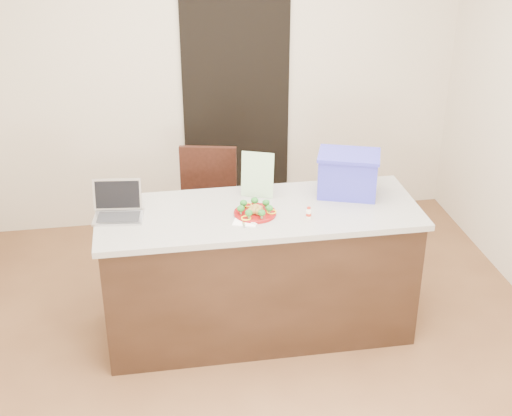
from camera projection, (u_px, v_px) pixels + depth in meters
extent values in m
plane|color=brown|center=(265.00, 350.00, 4.73)|extent=(4.00, 4.00, 0.00)
plane|color=beige|center=(224.00, 70.00, 5.88)|extent=(4.00, 0.00, 4.00)
plane|color=beige|center=(372.00, 397.00, 2.36)|extent=(4.00, 0.00, 4.00)
cube|color=black|center=(236.00, 110.00, 6.04)|extent=(0.90, 0.02, 2.00)
cube|color=black|center=(259.00, 274.00, 4.75)|extent=(2.00, 0.70, 0.88)
cube|color=beige|center=(259.00, 213.00, 4.54)|extent=(2.06, 0.76, 0.04)
cylinder|color=maroon|center=(255.00, 213.00, 4.48)|extent=(0.27, 0.27, 0.02)
torus|color=maroon|center=(255.00, 212.00, 4.48)|extent=(0.27, 0.27, 0.01)
sphere|color=olive|center=(255.00, 209.00, 4.47)|extent=(0.04, 0.04, 0.04)
sphere|color=olive|center=(250.00, 211.00, 4.45)|extent=(0.04, 0.04, 0.04)
sphere|color=olive|center=(253.00, 212.00, 4.44)|extent=(0.04, 0.04, 0.04)
sphere|color=olive|center=(257.00, 212.00, 4.44)|extent=(0.04, 0.04, 0.04)
sphere|color=olive|center=(260.00, 210.00, 4.45)|extent=(0.04, 0.04, 0.04)
sphere|color=olive|center=(260.00, 209.00, 4.47)|extent=(0.04, 0.04, 0.04)
sphere|color=olive|center=(258.00, 207.00, 4.49)|extent=(0.04, 0.04, 0.04)
sphere|color=olive|center=(255.00, 207.00, 4.50)|extent=(0.04, 0.04, 0.04)
sphere|color=olive|center=(251.00, 207.00, 4.49)|extent=(0.04, 0.04, 0.04)
ellipsoid|color=#165419|center=(255.00, 200.00, 4.54)|extent=(0.05, 0.05, 0.04)
ellipsoid|color=#165419|center=(244.00, 203.00, 4.51)|extent=(0.05, 0.05, 0.04)
ellipsoid|color=#165419|center=(241.00, 208.00, 4.44)|extent=(0.05, 0.05, 0.04)
ellipsoid|color=#165419|center=(249.00, 213.00, 4.38)|extent=(0.05, 0.05, 0.04)
ellipsoid|color=#165419|center=(262.00, 213.00, 4.39)|extent=(0.05, 0.05, 0.04)
ellipsoid|color=#165419|center=(269.00, 208.00, 4.44)|extent=(0.05, 0.05, 0.04)
ellipsoid|color=#165419|center=(266.00, 203.00, 4.51)|extent=(0.05, 0.05, 0.04)
torus|color=yellow|center=(247.00, 205.00, 4.55)|extent=(0.06, 0.06, 0.01)
torus|color=yellow|center=(246.00, 218.00, 4.39)|extent=(0.06, 0.06, 0.01)
torus|color=yellow|center=(272.00, 212.00, 4.47)|extent=(0.06, 0.06, 0.01)
cube|color=white|center=(246.00, 221.00, 4.40)|extent=(0.19, 0.19, 0.01)
cube|color=silver|center=(243.00, 222.00, 4.38)|extent=(0.02, 0.13, 0.00)
cube|color=silver|center=(242.00, 216.00, 4.44)|extent=(0.04, 0.06, 0.00)
cube|color=silver|center=(252.00, 222.00, 4.36)|extent=(0.06, 0.07, 0.01)
cube|color=silver|center=(250.00, 216.00, 4.44)|extent=(0.07, 0.09, 0.00)
cylinder|color=white|center=(309.00, 214.00, 4.43)|extent=(0.03, 0.03, 0.05)
cylinder|color=white|center=(309.00, 209.00, 4.42)|extent=(0.02, 0.02, 0.01)
cylinder|color=red|center=(309.00, 208.00, 4.41)|extent=(0.02, 0.02, 0.01)
cylinder|color=red|center=(309.00, 214.00, 4.43)|extent=(0.03, 0.03, 0.02)
cube|color=#B5B6BA|center=(119.00, 217.00, 4.43)|extent=(0.33, 0.25, 0.01)
cube|color=#B5B6BA|center=(117.00, 194.00, 4.48)|extent=(0.31, 0.09, 0.20)
cube|color=black|center=(117.00, 195.00, 4.47)|extent=(0.28, 0.07, 0.17)
cube|color=#242427|center=(119.00, 217.00, 4.42)|extent=(0.27, 0.18, 0.00)
cube|color=silver|center=(257.00, 175.00, 4.65)|extent=(0.22, 0.12, 0.30)
cube|color=#3030AD|center=(348.00, 175.00, 4.69)|extent=(0.44, 0.38, 0.27)
cube|color=#3030AD|center=(349.00, 155.00, 4.63)|extent=(0.47, 0.40, 0.02)
cube|color=#33160F|center=(212.00, 219.00, 5.41)|extent=(0.52, 0.52, 0.04)
cube|color=#33160F|center=(208.00, 177.00, 5.46)|extent=(0.43, 0.14, 0.49)
cylinder|color=#33160F|center=(191.00, 260.00, 5.32)|extent=(0.04, 0.04, 0.46)
cylinder|color=#33160F|center=(240.00, 256.00, 5.37)|extent=(0.04, 0.04, 0.46)
cylinder|color=#33160F|center=(187.00, 236.00, 5.65)|extent=(0.04, 0.04, 0.46)
cylinder|color=#33160F|center=(233.00, 233.00, 5.70)|extent=(0.04, 0.04, 0.46)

